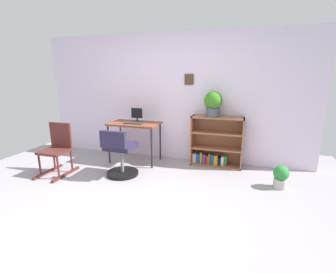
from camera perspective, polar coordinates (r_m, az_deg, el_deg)
name	(u,v)px	position (r m, az deg, el deg)	size (l,w,h in m)	color
ground_plane	(122,212)	(3.15, -10.77, -16.90)	(6.24, 6.24, 0.00)	#999299
wall_back	(172,98)	(4.72, 0.86, 8.98)	(5.20, 0.12, 2.36)	silver
desk	(134,127)	(4.56, -7.82, 2.32)	(0.92, 0.55, 0.75)	brown
monitor	(137,115)	(4.60, -7.25, 4.92)	(0.21, 0.16, 0.26)	#262628
keyboard	(134,123)	(4.48, -8.01, 3.11)	(0.37, 0.14, 0.02)	#35312C
office_chair	(120,155)	(4.02, -11.06, -4.31)	(0.52, 0.55, 0.80)	black
rocking_chair	(58,148)	(4.44, -24.36, -2.50)	(0.42, 0.64, 0.84)	#522420
bookshelf_low	(216,143)	(4.51, 11.04, -1.61)	(0.91, 0.30, 0.90)	#995E3E
potted_plant_on_shelf	(213,103)	(4.32, 10.47, 7.71)	(0.31, 0.31, 0.44)	#474C51
potted_plant_floor	(281,176)	(3.95, 24.82, -8.44)	(0.22, 0.22, 0.34)	#B7B2A8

